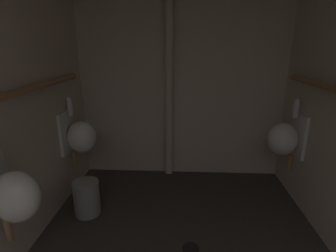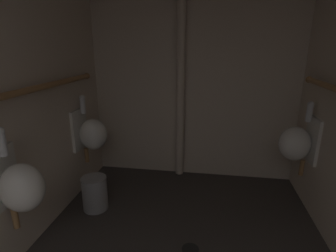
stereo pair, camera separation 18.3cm
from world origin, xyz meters
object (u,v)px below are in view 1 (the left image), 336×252
urinal_left_far (79,136)px  floor_drain (190,248)px  waste_bin (87,198)px  urinal_left_mid (13,195)px  urinal_right_mid (285,138)px  standpipe_back_wall (169,79)px

urinal_left_far → floor_drain: (1.15, -0.79, -0.66)m
floor_drain → waste_bin: (-0.99, 0.42, 0.17)m
urinal_left_mid → urinal_right_mid: same height
urinal_left_far → floor_drain: size_ratio=5.39×
standpipe_back_wall → waste_bin: (-0.75, -0.85, -1.03)m
urinal_left_far → floor_drain: 1.54m
waste_bin → urinal_left_mid: bearing=-101.9°
urinal_left_mid → standpipe_back_wall: size_ratio=0.32×
waste_bin → standpipe_back_wall: bearing=48.5°
waste_bin → urinal_right_mid: bearing=11.8°
urinal_left_far → standpipe_back_wall: 1.16m
urinal_right_mid → waste_bin: urinal_right_mid is taller
standpipe_back_wall → waste_bin: bearing=-131.5°
urinal_left_mid → waste_bin: (0.16, 0.76, -0.50)m
urinal_left_mid → urinal_left_far: size_ratio=1.00×
urinal_left_far → urinal_left_mid: bearing=-90.0°
urinal_right_mid → floor_drain: bearing=-139.3°
urinal_left_far → urinal_right_mid: 2.11m
urinal_left_far → urinal_right_mid: same height
urinal_right_mid → floor_drain: size_ratio=5.39×
urinal_right_mid → floor_drain: (-0.96, -0.83, -0.66)m
urinal_left_far → waste_bin: size_ratio=2.23×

